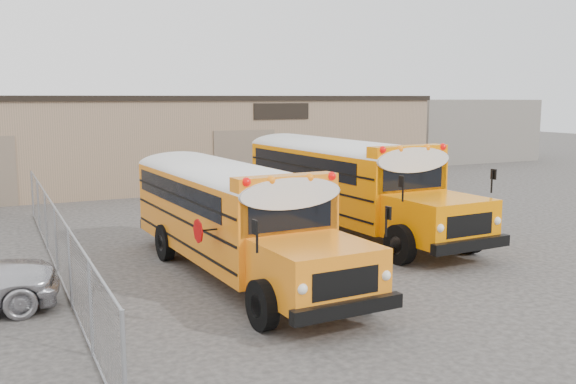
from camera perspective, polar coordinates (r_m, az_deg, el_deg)
name	(u,v)px	position (r m, az deg, el deg)	size (l,w,h in m)	color
ground	(312,275)	(16.90, 2.19, -7.42)	(120.00, 120.00, 0.00)	#302E2C
warehouse	(141,139)	(35.29, -12.96, 4.60)	(30.20, 10.20, 4.67)	#96785C
chainlink_fence	(56,240)	(17.87, -19.90, -4.06)	(0.07, 18.07, 1.81)	gray
distant_building_right	(449,129)	(49.74, 14.15, 5.43)	(10.00, 8.00, 4.40)	gray
school_bus_left	(162,182)	(22.55, -11.18, 0.90)	(3.19, 10.24, 2.96)	orange
school_bus_right	(262,161)	(27.99, -2.37, 2.80)	(3.41, 11.14, 3.22)	#FF8601
tarp_bundle	(308,258)	(15.99, 1.81, -5.85)	(1.09, 1.04, 1.30)	black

